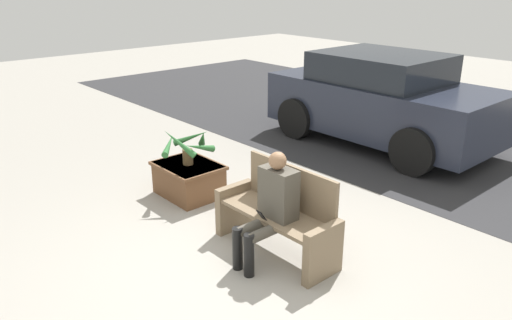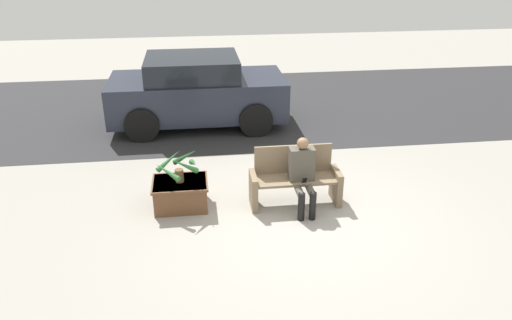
{
  "view_description": "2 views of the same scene",
  "coord_description": "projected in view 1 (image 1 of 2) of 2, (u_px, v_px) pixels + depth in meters",
  "views": [
    {
      "loc": [
        3.28,
        -2.75,
        2.76
      ],
      "look_at": [
        -0.56,
        0.67,
        0.84
      ],
      "focal_mm": 35.0,
      "sensor_mm": 36.0,
      "label": 1
    },
    {
      "loc": [
        -1.56,
        -6.38,
        3.95
      ],
      "look_at": [
        -0.64,
        0.75,
        0.68
      ],
      "focal_mm": 35.0,
      "sensor_mm": 36.0,
      "label": 2
    }
  ],
  "objects": [
    {
      "name": "potted_plant",
      "position": [
        188.0,
        144.0,
        6.4
      ],
      "size": [
        0.7,
        0.74,
        0.53
      ],
      "color": "brown",
      "rests_on": "planter_box"
    },
    {
      "name": "parked_car",
      "position": [
        382.0,
        99.0,
        8.46
      ],
      "size": [
        3.81,
        1.98,
        1.54
      ],
      "color": "#232838",
      "rests_on": "ground_plane"
    },
    {
      "name": "planter_box",
      "position": [
        189.0,
        178.0,
        6.57
      ],
      "size": [
        0.86,
        0.68,
        0.44
      ],
      "color": "brown",
      "rests_on": "ground_plane"
    },
    {
      "name": "road_surface",
      "position": [
        493.0,
        148.0,
        8.42
      ],
      "size": [
        20.0,
        6.0,
        0.01
      ],
      "primitive_type": "cube",
      "color": "#2D2D30",
      "rests_on": "ground_plane"
    },
    {
      "name": "bench",
      "position": [
        279.0,
        215.0,
        5.2
      ],
      "size": [
        1.42,
        0.49,
        0.92
      ],
      "color": "#7A664C",
      "rests_on": "ground_plane"
    },
    {
      "name": "ground_plane",
      "position": [
        243.0,
        269.0,
        4.97
      ],
      "size": [
        30.0,
        30.0,
        0.0
      ],
      "primitive_type": "plane",
      "color": "#9E998E"
    },
    {
      "name": "person_seated",
      "position": [
        271.0,
        204.0,
        4.94
      ],
      "size": [
        0.39,
        0.63,
        1.15
      ],
      "color": "#4C473D",
      "rests_on": "ground_plane"
    }
  ]
}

